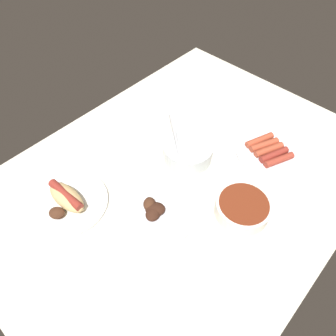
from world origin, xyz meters
TOP-DOWN VIEW (x-y plane):
  - ground_plane at (0.00, 0.00)cm, footprint 120.00×90.00cm
  - bowl_chili at (-1.39, 20.67)cm, footprint 15.22×15.22cm
  - plate_hotdog_assembled at (30.09, -17.11)cm, footprint 22.42×22.42cm
  - bowl_coleslaw at (-6.81, -4.00)cm, footprint 15.64×15.64cm
  - plate_sausages at (-25.68, 14.12)cm, footprint 20.55×20.55cm
  - plate_grilled_meat at (14.92, 4.14)cm, footprint 19.54×19.54cm

SIDE VIEW (x-z plane):
  - ground_plane at x=0.00cm, z-range -3.00..0.00cm
  - plate_sausages at x=-25.68cm, z-range -0.51..2.71cm
  - plate_grilled_meat at x=14.92cm, z-range -0.96..3.23cm
  - plate_hotdog_assembled at x=30.09cm, z-range -0.94..4.67cm
  - bowl_chili at x=-1.39cm, z-range 0.24..5.10cm
  - bowl_coleslaw at x=-6.81cm, z-range -4.37..10.58cm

